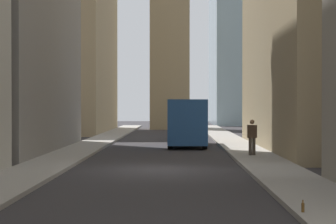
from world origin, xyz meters
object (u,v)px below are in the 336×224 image
object	(u,v)px
sedan_silver	(185,130)
delivery_truck	(187,122)
discarded_bottle	(303,207)
pedestrian	(252,136)

from	to	relation	value
sedan_silver	delivery_truck	bearing A→B (deg)	-180.00
delivery_truck	discarded_bottle	bearing A→B (deg)	-174.33
discarded_bottle	sedan_silver	bearing A→B (deg)	4.18
delivery_truck	discarded_bottle	size ratio (longest dim) A/B	23.93
delivery_truck	pedestrian	xyz separation A→B (m)	(-7.58, -2.97, -0.40)
delivery_truck	discarded_bottle	distance (m)	21.96
sedan_silver	discarded_bottle	bearing A→B (deg)	-175.82
delivery_truck	sedan_silver	size ratio (longest dim) A/B	1.50
sedan_silver	discarded_bottle	size ratio (longest dim) A/B	15.93
discarded_bottle	pedestrian	bearing A→B (deg)	-3.24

